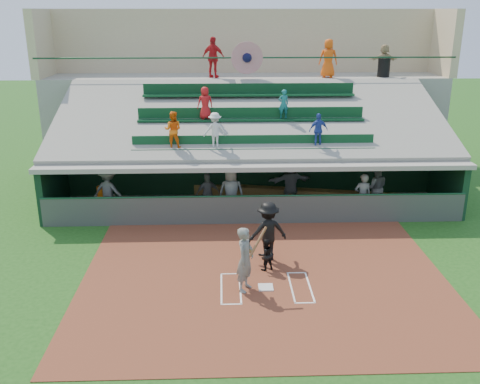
{
  "coord_description": "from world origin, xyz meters",
  "views": [
    {
      "loc": [
        -1.25,
        -13.87,
        7.72
      ],
      "look_at": [
        -0.63,
        3.5,
        1.8
      ],
      "focal_mm": 40.0,
      "sensor_mm": 36.0,
      "label": 1
    }
  ],
  "objects_px": {
    "catcher": "(265,255)",
    "water_cooler": "(102,191)",
    "home_plate": "(266,287)",
    "batter_at_plate": "(245,259)",
    "white_table": "(105,204)",
    "trash_bin": "(384,68)"
  },
  "relations": [
    {
      "from": "batter_at_plate",
      "to": "trash_bin",
      "type": "xyz_separation_m",
      "value": [
        7.39,
        12.8,
        4.05
      ]
    },
    {
      "from": "home_plate",
      "to": "trash_bin",
      "type": "xyz_separation_m",
      "value": [
        6.79,
        12.72,
        5.01
      ]
    },
    {
      "from": "home_plate",
      "to": "batter_at_plate",
      "type": "bearing_deg",
      "value": -172.56
    },
    {
      "from": "trash_bin",
      "to": "white_table",
      "type": "bearing_deg",
      "value": -153.25
    },
    {
      "from": "catcher",
      "to": "water_cooler",
      "type": "bearing_deg",
      "value": -63.48
    },
    {
      "from": "catcher",
      "to": "water_cooler",
      "type": "xyz_separation_m",
      "value": [
        -6.08,
        5.18,
        0.39
      ]
    },
    {
      "from": "catcher",
      "to": "white_table",
      "type": "xyz_separation_m",
      "value": [
        -6.02,
        5.15,
        -0.15
      ]
    },
    {
      "from": "catcher",
      "to": "water_cooler",
      "type": "distance_m",
      "value": 8.0
    },
    {
      "from": "white_table",
      "to": "water_cooler",
      "type": "distance_m",
      "value": 0.55
    },
    {
      "from": "batter_at_plate",
      "to": "white_table",
      "type": "xyz_separation_m",
      "value": [
        -5.34,
        6.39,
        -0.61
      ]
    },
    {
      "from": "home_plate",
      "to": "white_table",
      "type": "distance_m",
      "value": 8.67
    },
    {
      "from": "catcher",
      "to": "batter_at_plate",
      "type": "bearing_deg",
      "value": 38.04
    },
    {
      "from": "batter_at_plate",
      "to": "catcher",
      "type": "bearing_deg",
      "value": 61.13
    },
    {
      "from": "trash_bin",
      "to": "water_cooler",
      "type": "bearing_deg",
      "value": -153.45
    },
    {
      "from": "home_plate",
      "to": "white_table",
      "type": "bearing_deg",
      "value": 133.27
    },
    {
      "from": "home_plate",
      "to": "catcher",
      "type": "height_order",
      "value": "catcher"
    },
    {
      "from": "catcher",
      "to": "trash_bin",
      "type": "bearing_deg",
      "value": -143.2
    },
    {
      "from": "trash_bin",
      "to": "home_plate",
      "type": "bearing_deg",
      "value": -118.08
    },
    {
      "from": "home_plate",
      "to": "batter_at_plate",
      "type": "distance_m",
      "value": 1.13
    },
    {
      "from": "home_plate",
      "to": "batter_at_plate",
      "type": "height_order",
      "value": "batter_at_plate"
    },
    {
      "from": "catcher",
      "to": "trash_bin",
      "type": "height_order",
      "value": "trash_bin"
    },
    {
      "from": "white_table",
      "to": "water_cooler",
      "type": "xyz_separation_m",
      "value": [
        -0.07,
        0.02,
        0.54
      ]
    }
  ]
}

